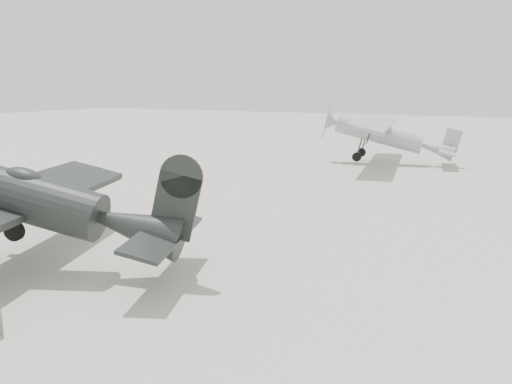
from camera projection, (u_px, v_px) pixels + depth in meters
ground at (258, 264)px, 14.42m from camera, size 160.00×160.00×0.00m
lowwing_monoplane at (41, 203)px, 13.44m from camera, size 8.34×11.45×3.71m
highwing_monoplane at (384, 131)px, 32.75m from camera, size 8.66×12.17×3.44m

